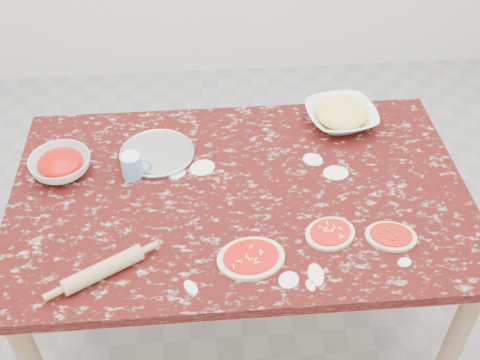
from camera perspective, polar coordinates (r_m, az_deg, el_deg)
name	(u,v)px	position (r m, az deg, el deg)	size (l,w,h in m)	color
ground	(240,314)	(2.61, 0.00, -13.02)	(4.00, 4.00, 0.00)	gray
worktable	(240,207)	(2.09, 0.00, -2.68)	(1.60, 1.00, 0.75)	#330A08
pizza_tray	(157,154)	(2.20, -8.12, 2.56)	(0.27, 0.27, 0.01)	#B2B2B7
sauce_bowl	(61,165)	(2.18, -17.14, 1.37)	(0.22, 0.22, 0.07)	white
cheese_bowl	(341,117)	(2.35, 9.86, 6.15)	(0.27, 0.27, 0.07)	white
flour_mug	(133,165)	(2.10, -10.47, 1.43)	(0.11, 0.08, 0.09)	#6AA3D3
pizza_left	(251,258)	(1.82, 1.09, -7.65)	(0.24, 0.20, 0.02)	beige
pizza_mid	(330,233)	(1.91, 8.82, -5.20)	(0.20, 0.19, 0.02)	beige
pizza_right	(391,236)	(1.94, 14.57, -5.35)	(0.19, 0.15, 0.02)	beige
rolling_pin	(103,270)	(1.81, -13.27, -8.56)	(0.05, 0.05, 0.25)	tan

